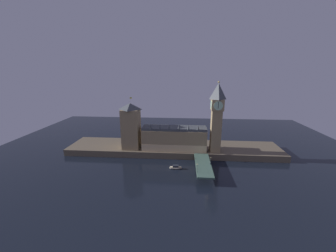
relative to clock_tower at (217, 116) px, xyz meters
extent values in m
plane|color=black|center=(-40.98, -26.24, -42.32)|extent=(400.00, 400.00, 0.00)
cube|color=brown|center=(-40.98, 12.76, -39.11)|extent=(220.00, 42.00, 6.41)
cube|color=#9E845B|center=(-40.00, 3.74, -25.57)|extent=(63.33, 18.95, 20.67)
cube|color=beige|center=(-40.00, -5.86, -32.19)|extent=(63.33, 0.20, 7.44)
cube|color=#42474C|center=(-40.00, 3.74, -14.03)|extent=(63.33, 17.44, 2.40)
cone|color=#42474C|center=(-62.62, -4.32, -10.56)|extent=(2.40, 2.40, 4.55)
cone|color=#42474C|center=(-53.57, -4.32, -10.56)|extent=(2.40, 2.40, 4.55)
cone|color=#42474C|center=(-44.53, -4.32, -10.56)|extent=(2.40, 2.40, 4.55)
cone|color=#42474C|center=(-35.48, -4.32, -10.56)|extent=(2.40, 2.40, 4.55)
cone|color=#42474C|center=(-26.43, -4.32, -10.56)|extent=(2.40, 2.40, 4.55)
cone|color=#42474C|center=(-17.38, -4.32, -10.56)|extent=(2.40, 2.40, 4.55)
cube|color=#9E845B|center=(0.00, 0.00, -15.34)|extent=(9.47, 9.47, 41.13)
cube|color=#9E845B|center=(0.00, 0.00, 10.41)|extent=(11.18, 11.18, 10.38)
cylinder|color=#B7E5B7|center=(0.00, -5.71, 10.41)|extent=(8.30, 0.25, 8.30)
cylinder|color=#B7E5B7|center=(0.00, 5.71, 10.41)|extent=(8.30, 0.25, 8.30)
cylinder|color=#B7E5B7|center=(5.71, 0.00, 10.41)|extent=(0.25, 8.30, 8.30)
cylinder|color=#B7E5B7|center=(-5.71, 0.00, 10.41)|extent=(0.25, 8.30, 8.30)
cube|color=black|center=(0.00, -5.90, 11.03)|extent=(0.36, 0.10, 6.23)
pyramid|color=#42474C|center=(0.00, 0.00, 22.97)|extent=(11.18, 11.18, 14.73)
sphere|color=gold|center=(0.00, 0.00, 31.13)|extent=(1.60, 1.60, 1.60)
cube|color=#9E845B|center=(-83.70, 3.69, -15.81)|extent=(16.86, 16.86, 40.19)
pyramid|color=#42474C|center=(-83.70, 3.69, 7.34)|extent=(17.20, 17.20, 6.10)
cylinder|color=#99999E|center=(-83.70, 3.69, 13.38)|extent=(0.24, 0.24, 6.00)
cube|color=gold|center=(-82.60, 3.69, 15.48)|extent=(2.00, 0.08, 1.20)
cube|color=#476656|center=(-13.71, -31.24, -36.00)|extent=(12.97, 46.00, 1.40)
cube|color=brown|center=(-13.71, -42.74, -39.51)|extent=(11.02, 3.20, 5.62)
cube|color=brown|center=(-13.71, -31.24, -39.51)|extent=(11.02, 3.20, 5.62)
cube|color=brown|center=(-13.71, -19.74, -39.51)|extent=(11.02, 3.20, 5.62)
cylinder|color=black|center=(-19.42, -40.90, -34.91)|extent=(0.28, 0.28, 0.78)
cylinder|color=gray|center=(-19.42, -40.90, -34.19)|extent=(0.38, 0.38, 0.65)
sphere|color=tan|center=(-19.42, -40.90, -33.76)|extent=(0.21, 0.21, 0.21)
cylinder|color=black|center=(-8.01, -31.47, -34.86)|extent=(0.28, 0.28, 0.87)
cylinder|color=navy|center=(-8.01, -31.47, -34.07)|extent=(0.38, 0.38, 0.72)
sphere|color=tan|center=(-8.01, -31.47, -33.59)|extent=(0.23, 0.23, 0.23)
cylinder|color=black|center=(-19.42, -21.81, -34.92)|extent=(0.28, 0.28, 0.75)
cylinder|color=black|center=(-19.42, -21.81, -34.24)|extent=(0.38, 0.38, 0.62)
sphere|color=tan|center=(-19.42, -21.81, -33.82)|extent=(0.20, 0.20, 0.20)
cylinder|color=#2D3333|center=(-19.82, -45.96, -35.05)|extent=(0.56, 0.56, 0.50)
cylinder|color=#2D3333|center=(-19.82, -45.96, -31.95)|extent=(0.18, 0.18, 5.70)
sphere|color=#F9E5A3|center=(-19.82, -45.96, -28.55)|extent=(0.60, 0.60, 0.60)
sphere|color=#F9E5A3|center=(-20.27, -45.96, -28.90)|extent=(0.44, 0.44, 0.44)
sphere|color=#F9E5A3|center=(-19.37, -45.96, -28.90)|extent=(0.44, 0.44, 0.44)
cylinder|color=#2D3333|center=(-7.61, -31.24, -35.05)|extent=(0.56, 0.56, 0.50)
cylinder|color=#2D3333|center=(-7.61, -31.24, -32.24)|extent=(0.18, 0.18, 5.12)
sphere|color=#F9E5A3|center=(-7.61, -31.24, -29.13)|extent=(0.60, 0.60, 0.60)
sphere|color=#F9E5A3|center=(-8.06, -31.24, -29.48)|extent=(0.44, 0.44, 0.44)
sphere|color=#F9E5A3|center=(-7.16, -31.24, -29.48)|extent=(0.44, 0.44, 0.44)
ellipsoid|color=#B2A893|center=(-37.20, -28.01, -41.44)|extent=(11.39, 4.34, 1.75)
cube|color=tan|center=(-37.20, -28.01, -40.64)|extent=(10.00, 3.52, 0.24)
cube|color=#2D333D|center=(-37.20, -28.01, -39.64)|extent=(5.16, 2.59, 1.75)
camera|label=1|loc=(-31.19, -192.58, 40.81)|focal=22.00mm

